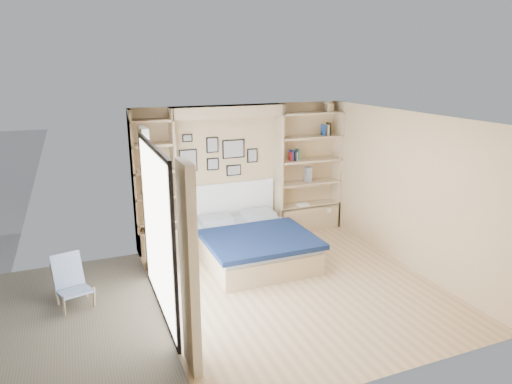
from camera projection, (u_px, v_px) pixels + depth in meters
name	position (u px, v px, depth m)	size (l,w,h in m)	color
ground	(293.00, 284.00, 6.86)	(4.50, 4.50, 0.00)	tan
room_shell	(235.00, 193.00, 7.78)	(4.50, 4.50, 4.50)	tan
bed	(252.00, 243.00, 7.71)	(1.73, 2.18, 1.07)	tan
photo_gallery	(218.00, 155.00, 8.24)	(1.48, 0.02, 0.82)	black
reading_lamps	(230.00, 184.00, 8.23)	(1.92, 0.12, 0.15)	silver
shelf_decor	(296.00, 147.00, 8.63)	(3.55, 0.23, 2.03)	#A51E1E
deck	(29.00, 336.00, 5.56)	(3.20, 4.00, 0.05)	#685E4D
deck_chair	(72.00, 282.00, 6.24)	(0.56, 0.76, 0.69)	tan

